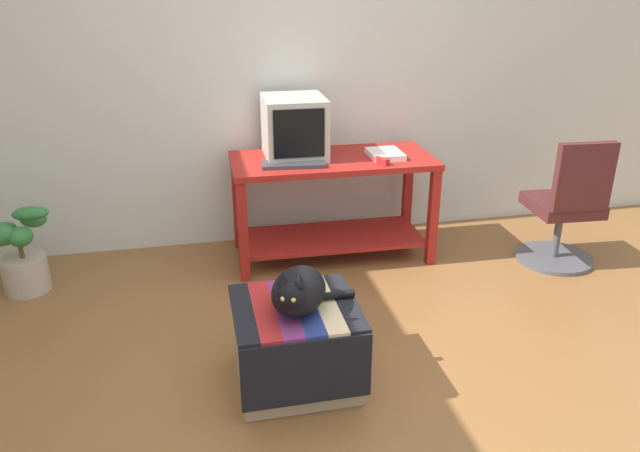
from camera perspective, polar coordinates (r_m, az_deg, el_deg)
ground_plane at (r=2.97m, az=3.68°, el=-16.20°), size 14.00×14.00×0.00m
back_wall at (r=4.35m, az=-3.47°, el=15.29°), size 8.00×0.10×2.60m
desk at (r=4.16m, az=1.15°, el=3.38°), size 1.36×0.64×0.71m
tv_monitor at (r=4.07m, az=-2.41°, el=9.16°), size 0.41×0.45×0.40m
keyboard at (r=3.90m, az=-2.48°, el=5.77°), size 0.41×0.19×0.02m
book at (r=4.13m, az=6.10°, el=6.70°), size 0.21×0.26×0.04m
ottoman_with_blanket at (r=2.98m, az=-2.26°, el=-10.97°), size 0.58×0.56×0.42m
cat at (r=2.79m, az=-2.05°, el=-6.09°), size 0.46×0.43×0.26m
potted_plant at (r=4.19m, az=-26.03°, el=-2.56°), size 0.37×0.34×0.55m
office_chair at (r=4.37m, az=21.99°, el=1.28°), size 0.52×0.52×0.89m
stapler at (r=3.96m, az=5.79°, el=6.06°), size 0.08×0.11×0.04m
pen at (r=4.17m, az=5.25°, el=6.71°), size 0.12×0.08×0.01m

